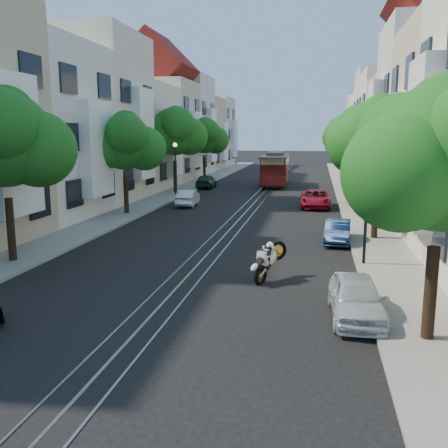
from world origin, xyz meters
The scene contains 26 objects.
ground centered at (0.00, 28.00, 0.00)m, with size 200.00×200.00×0.00m, color black.
sidewalk_east centered at (7.25, 28.00, 0.06)m, with size 2.50×80.00×0.12m, color gray.
sidewalk_west centered at (-7.25, 28.00, 0.06)m, with size 2.50×80.00×0.12m, color gray.
rail_left centered at (-0.55, 28.00, 0.01)m, with size 0.06×80.00×0.02m, color gray.
rail_slot centered at (0.00, 28.00, 0.01)m, with size 0.06×80.00×0.02m, color gray.
rail_right centered at (0.55, 28.00, 0.01)m, with size 0.06×80.00×0.02m, color gray.
lane_line centered at (0.00, 28.00, 0.00)m, with size 0.08×80.00×0.01m, color tan.
townhouses_east centered at (11.87, 27.91, 5.18)m, with size 7.75×72.00×12.00m.
townhouses_west centered at (-11.87, 27.91, 5.08)m, with size 7.75×72.00×11.76m.
tree_e_a centered at (7.26, -3.02, 4.40)m, with size 4.72×3.87×6.27m.
tree_e_b centered at (7.26, 8.98, 4.73)m, with size 4.93×4.08×6.68m.
tree_e_c centered at (7.26, 19.98, 4.60)m, with size 4.84×3.99×6.52m.
tree_e_d centered at (7.26, 30.98, 4.87)m, with size 5.01×4.16×6.85m.
tree_w_a centered at (-7.14, 1.98, 4.73)m, with size 4.93×4.08×6.68m.
tree_w_b centered at (-7.14, 13.98, 4.40)m, with size 4.72×3.87×6.27m.
tree_w_c centered at (-7.14, 24.98, 5.07)m, with size 5.13×4.28×7.09m.
tree_w_d centered at (-7.14, 35.98, 4.60)m, with size 4.84×3.99×6.52m.
lamp_east centered at (6.30, 4.00, 2.85)m, with size 0.32×0.32×4.16m.
lamp_west centered at (-6.30, 22.00, 2.85)m, with size 0.32×0.32×4.16m.
sportbike_rider centered at (2.86, 1.45, 0.76)m, with size 1.05×1.69×1.35m.
cable_car centered at (0.50, 32.50, 1.76)m, with size 2.50×7.75×2.97m.
parked_car_e_near centered at (5.60, -1.67, 0.59)m, with size 1.40×3.47×1.18m, color silver.
parked_car_e_mid centered at (5.46, 8.06, 0.53)m, with size 1.12×3.21×1.06m, color #0D1E42.
parked_car_e_far centered at (4.40, 19.14, 0.60)m, with size 1.98×4.29×1.19m, color maroon.
parked_car_w_mid centered at (-4.40, 18.39, 0.57)m, with size 1.20×3.45×1.14m, color silver.
parked_car_w_far centered at (-5.60, 29.69, 0.64)m, with size 1.51×3.75×1.28m, color #15351F.
Camera 1 is at (4.43, -15.17, 5.04)m, focal length 40.00 mm.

